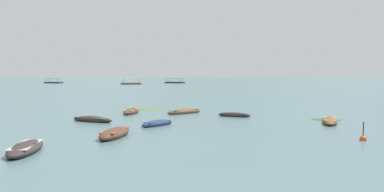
% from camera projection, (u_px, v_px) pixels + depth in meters
% --- Properties ---
extents(ground_plane, '(6000.00, 6000.00, 0.00)m').
position_uv_depth(ground_plane, '(205.00, 77.00, 1504.75)').
color(ground_plane, slate).
extents(mountain_1, '(1488.37, 1488.37, 347.81)m').
position_uv_depth(mountain_1, '(58.00, 47.00, 2128.01)').
color(mountain_1, slate).
rests_on(mountain_1, ground).
extents(mountain_2, '(1815.72, 1815.72, 530.68)m').
position_uv_depth(mountain_2, '(254.00, 35.00, 2256.38)').
color(mountain_2, slate).
rests_on(mountain_2, ground).
extents(rowboat_0, '(1.72, 4.01, 0.67)m').
position_uv_depth(rowboat_0, '(115.00, 133.00, 21.91)').
color(rowboat_0, '#4C3323').
rests_on(rowboat_0, ground).
extents(rowboat_1, '(1.45, 4.03, 0.61)m').
position_uv_depth(rowboat_1, '(131.00, 111.00, 35.67)').
color(rowboat_1, '#4C3323').
rests_on(rowboat_1, ground).
extents(rowboat_2, '(2.44, 4.48, 0.60)m').
position_uv_depth(rowboat_2, '(330.00, 121.00, 28.26)').
color(rowboat_2, brown).
rests_on(rowboat_2, ground).
extents(rowboat_3, '(1.88, 4.03, 0.59)m').
position_uv_depth(rowboat_3, '(26.00, 148.00, 17.50)').
color(rowboat_3, '#2D2826').
rests_on(rowboat_3, ground).
extents(rowboat_4, '(3.17, 1.94, 0.50)m').
position_uv_depth(rowboat_4, '(234.00, 115.00, 32.81)').
color(rowboat_4, '#2D2826').
rests_on(rowboat_4, ground).
extents(rowboat_5, '(4.05, 2.58, 0.57)m').
position_uv_depth(rowboat_5, '(92.00, 119.00, 29.22)').
color(rowboat_5, '#2D2826').
rests_on(rowboat_5, ground).
extents(rowboat_6, '(3.86, 3.74, 0.60)m').
position_uv_depth(rowboat_6, '(184.00, 111.00, 35.68)').
color(rowboat_6, brown).
rests_on(rowboat_6, ground).
extents(rowboat_7, '(2.60, 3.15, 0.53)m').
position_uv_depth(rowboat_7, '(157.00, 123.00, 26.87)').
color(rowboat_7, navy).
rests_on(rowboat_7, ground).
extents(ferry_0, '(9.16, 5.99, 2.54)m').
position_uv_depth(ferry_0, '(131.00, 83.00, 157.86)').
color(ferry_0, brown).
rests_on(ferry_0, ground).
extents(ferry_1, '(9.89, 5.61, 2.54)m').
position_uv_depth(ferry_1, '(54.00, 82.00, 182.81)').
color(ferry_1, navy).
rests_on(ferry_1, ground).
extents(ferry_2, '(10.64, 6.98, 2.54)m').
position_uv_depth(ferry_2, '(175.00, 82.00, 184.54)').
color(ferry_2, '#2D2826').
rests_on(ferry_2, ground).
extents(mooring_buoy, '(0.39, 0.39, 1.19)m').
position_uv_depth(mooring_buoy, '(363.00, 139.00, 20.69)').
color(mooring_buoy, '#DB4C1E').
rests_on(mooring_buoy, ground).
extents(weed_patch_1, '(3.27, 3.28, 0.14)m').
position_uv_depth(weed_patch_1, '(150.00, 110.00, 39.52)').
color(weed_patch_1, '#477033').
rests_on(weed_patch_1, ground).
extents(weed_patch_2, '(2.77, 2.02, 0.14)m').
position_uv_depth(weed_patch_2, '(327.00, 120.00, 30.38)').
color(weed_patch_2, '#2D5628').
rests_on(weed_patch_2, ground).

